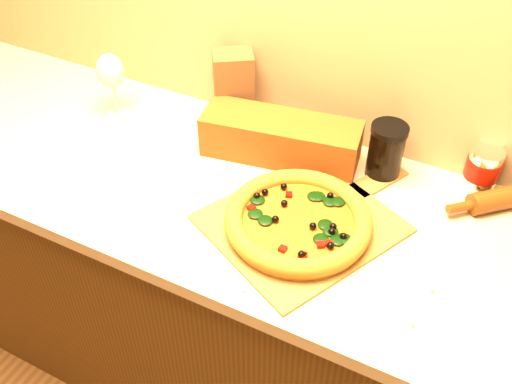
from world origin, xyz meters
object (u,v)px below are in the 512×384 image
object	(u,v)px
pizza_peel	(306,220)
wine_glass	(111,73)
coffee_canister	(483,169)
dark_jar	(386,151)
pizza	(298,221)

from	to	relation	value
pizza_peel	wine_glass	xyz separation A→B (m)	(-0.70, 0.17, 0.14)
coffee_canister	dark_jar	size ratio (longest dim) A/B	0.78
pizza_peel	pizza	world-z (taller)	pizza
dark_jar	wine_glass	bearing A→B (deg)	-173.57
coffee_canister	pizza	bearing A→B (deg)	-134.63
wine_glass	dark_jar	distance (m)	0.81
pizza	dark_jar	xyz separation A→B (m)	(0.12, 0.30, 0.05)
wine_glass	pizza_peel	bearing A→B (deg)	-13.72
pizza_peel	dark_jar	world-z (taller)	dark_jar
pizza	coffee_canister	bearing A→B (deg)	45.37
pizza_peel	pizza	xyz separation A→B (m)	(-0.01, -0.04, 0.03)
pizza	coffee_canister	xyz separation A→B (m)	(0.35, 0.36, 0.03)
wine_glass	dark_jar	bearing A→B (deg)	6.43
coffee_canister	pizza_peel	bearing A→B (deg)	-136.99
pizza	dark_jar	bearing A→B (deg)	68.70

